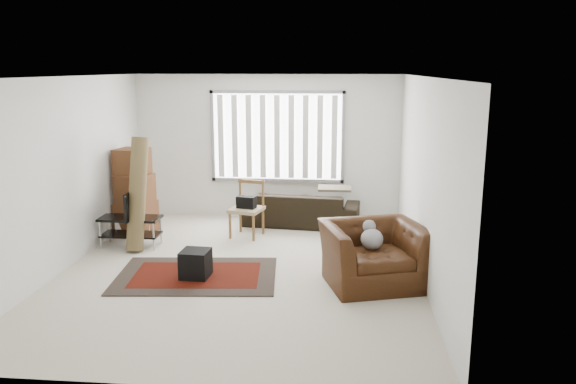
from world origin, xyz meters
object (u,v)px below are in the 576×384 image
(sofa, at_px, (301,203))
(armchair, at_px, (373,250))
(moving_boxes, at_px, (135,194))
(side_chair, at_px, (247,207))
(tv_stand, at_px, (131,225))

(sofa, height_order, armchair, armchair)
(moving_boxes, height_order, side_chair, moving_boxes)
(tv_stand, relative_size, moving_boxes, 0.65)
(side_chair, bearing_deg, tv_stand, -143.98)
(tv_stand, distance_m, sofa, 3.05)
(side_chair, relative_size, armchair, 0.62)
(moving_boxes, distance_m, armchair, 4.45)
(moving_boxes, distance_m, sofa, 2.94)
(tv_stand, distance_m, moving_boxes, 0.83)
(tv_stand, distance_m, side_chair, 1.92)
(tv_stand, xyz_separation_m, sofa, (2.65, 1.51, 0.05))
(armchair, bearing_deg, side_chair, 118.41)
(sofa, relative_size, side_chair, 2.20)
(side_chair, height_order, armchair, side_chair)
(sofa, xyz_separation_m, armchair, (1.14, -2.79, 0.07))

